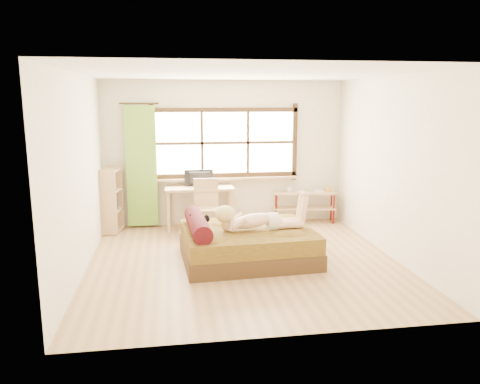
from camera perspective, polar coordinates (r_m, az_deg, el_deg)
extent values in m
plane|color=#9E754C|center=(6.97, 0.46, -8.48)|extent=(4.50, 4.50, 0.00)
plane|color=white|center=(6.57, 0.50, 14.27)|extent=(4.50, 4.50, 0.00)
plane|color=silver|center=(8.85, -1.84, 4.73)|extent=(4.50, 0.00, 4.50)
plane|color=silver|center=(4.47, 5.06, -1.77)|extent=(4.50, 0.00, 4.50)
plane|color=silver|center=(6.67, -18.99, 1.98)|extent=(0.00, 4.50, 4.50)
plane|color=silver|center=(7.34, 18.13, 2.83)|extent=(0.00, 4.50, 4.50)
cube|color=#FFEDBF|center=(8.82, -1.84, 6.02)|extent=(2.60, 0.01, 1.30)
cube|color=tan|center=(8.84, -1.76, 1.64)|extent=(2.80, 0.16, 0.04)
cube|color=olive|center=(8.71, -11.92, 3.06)|extent=(0.55, 0.10, 2.20)
cube|color=#351C0F|center=(7.03, 0.94, -7.30)|extent=(1.99, 1.63, 0.24)
cube|color=#3E2C0E|center=(6.95, 0.95, -5.44)|extent=(1.95, 1.60, 0.24)
cylinder|color=#33080E|center=(6.77, -5.19, -3.90)|extent=(0.34, 1.31, 0.27)
cube|color=tan|center=(8.60, -4.99, 0.50)|extent=(1.25, 0.59, 0.04)
cube|color=tan|center=(8.45, -8.73, -2.45)|extent=(0.05, 0.05, 0.75)
cube|color=tan|center=(8.50, -1.02, -2.23)|extent=(0.05, 0.05, 0.75)
cube|color=tan|center=(8.89, -8.70, -1.76)|extent=(0.05, 0.05, 0.75)
cube|color=tan|center=(8.94, -1.38, -1.55)|extent=(0.05, 0.05, 0.75)
imported|color=black|center=(8.62, -5.03, 1.69)|extent=(0.53, 0.08, 0.30)
cube|color=tan|center=(8.23, -4.05, -2.12)|extent=(0.44, 0.44, 0.04)
cube|color=tan|center=(8.36, -4.17, -0.01)|extent=(0.44, 0.05, 0.50)
cube|color=tan|center=(8.10, -5.26, -4.10)|extent=(0.04, 0.04, 0.44)
cube|color=tan|center=(8.12, -2.62, -4.02)|extent=(0.04, 0.04, 0.44)
cube|color=tan|center=(8.46, -5.38, -3.43)|extent=(0.04, 0.04, 0.44)
cube|color=tan|center=(8.48, -2.86, -3.36)|extent=(0.04, 0.04, 0.44)
cube|color=tan|center=(9.10, 7.88, -0.09)|extent=(1.23, 0.46, 0.04)
cube|color=tan|center=(9.16, 7.83, -1.93)|extent=(1.23, 0.46, 0.03)
cylinder|color=#690B09|center=(8.98, 4.46, -2.00)|extent=(0.04, 0.04, 0.60)
cylinder|color=#690B09|center=(9.14, 11.37, -1.95)|extent=(0.04, 0.04, 0.60)
cylinder|color=#690B09|center=(9.21, 4.33, -1.66)|extent=(0.04, 0.04, 0.60)
cylinder|color=#690B09|center=(9.37, 11.07, -1.62)|extent=(0.04, 0.04, 0.60)
cube|color=#C28830|center=(9.17, 10.68, 0.29)|extent=(0.11, 0.11, 0.08)
imported|color=gray|center=(9.01, 6.06, 0.26)|extent=(0.13, 0.13, 0.09)
imported|color=gray|center=(9.15, 9.09, 0.13)|extent=(0.19, 0.24, 0.02)
cube|color=tan|center=(8.79, -15.16, -4.37)|extent=(0.36, 0.51, 0.03)
cube|color=tan|center=(8.70, -15.28, -2.09)|extent=(0.36, 0.51, 0.03)
cube|color=tan|center=(8.63, -15.41, 0.23)|extent=(0.36, 0.51, 0.03)
cube|color=tan|center=(8.57, -15.53, 2.59)|extent=(0.36, 0.51, 0.03)
cube|color=tan|center=(8.44, -15.77, -1.27)|extent=(0.28, 0.07, 1.15)
cube|color=tan|center=(8.88, -14.94, -0.62)|extent=(0.28, 0.07, 1.15)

